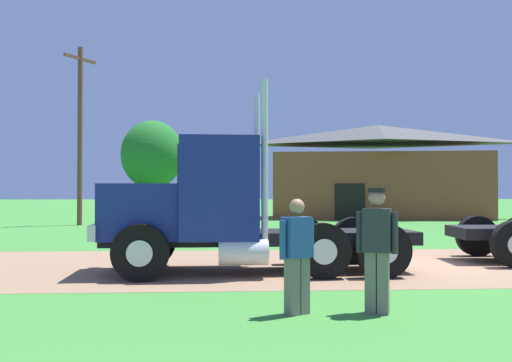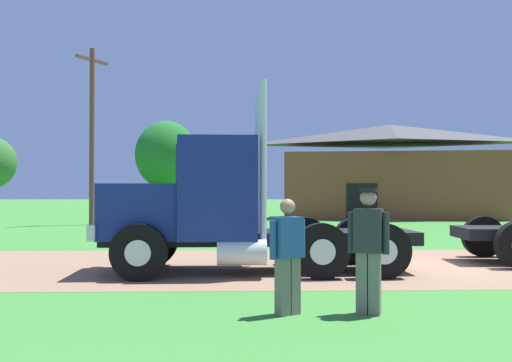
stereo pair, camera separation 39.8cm
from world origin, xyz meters
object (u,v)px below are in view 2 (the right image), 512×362
object	(u,v)px
visitor_by_barrel	(288,252)
utility_pole_near	(92,131)
visitor_standing_near	(368,245)
truck_foreground_white	(217,210)
shed_building	(391,173)

from	to	relation	value
visitor_by_barrel	utility_pole_near	bearing A→B (deg)	111.47
visitor_standing_near	utility_pole_near	size ratio (longest dim) A/B	0.20
visitor_standing_near	truck_foreground_white	bearing A→B (deg)	119.01
visitor_by_barrel	shed_building	size ratio (longest dim) A/B	0.11
visitor_by_barrel	truck_foreground_white	bearing A→B (deg)	105.82
visitor_by_barrel	utility_pole_near	xyz separation A→B (m)	(-8.45, 21.48, 3.97)
visitor_standing_near	visitor_by_barrel	xyz separation A→B (m)	(-1.17, 0.02, -0.11)
visitor_standing_near	shed_building	world-z (taller)	shed_building
truck_foreground_white	visitor_by_barrel	xyz separation A→B (m)	(1.21, -4.27, -0.47)
truck_foreground_white	shed_building	xyz separation A→B (m)	(10.11, 23.44, 1.53)
shed_building	utility_pole_near	world-z (taller)	utility_pole_near
shed_building	utility_pole_near	bearing A→B (deg)	-160.22
visitor_by_barrel	utility_pole_near	distance (m)	23.42
visitor_standing_near	utility_pole_near	bearing A→B (deg)	114.10
utility_pole_near	shed_building	bearing A→B (deg)	19.78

